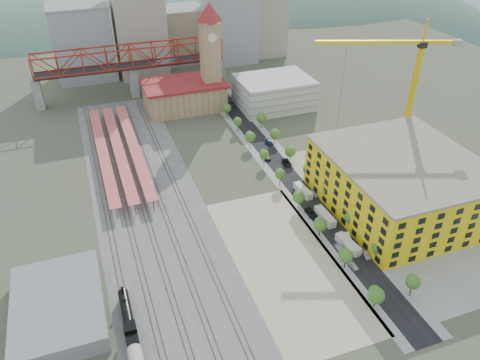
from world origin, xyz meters
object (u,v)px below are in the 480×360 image
object	(u,v)px
site_trailer_b	(348,244)
site_trailer_d	(303,191)
site_trailer_a	(348,244)
site_trailer_c	(325,217)
locomotive	(129,321)
tower_crane	(406,78)
clock_tower	(210,47)
construction_building	(401,183)
car_0	(353,265)

from	to	relation	value
site_trailer_b	site_trailer_d	distance (m)	30.17
site_trailer_a	site_trailer_c	size ratio (longest dim) A/B	0.89
site_trailer_a	site_trailer_c	xyz separation A→B (m)	(0.00, 14.12, 0.15)
locomotive	tower_crane	distance (m)	123.84
clock_tower	site_trailer_a	size ratio (longest dim) A/B	5.92
site_trailer_a	site_trailer_b	world-z (taller)	site_trailer_b
construction_building	car_0	bearing A→B (deg)	-144.69
construction_building	site_trailer_d	world-z (taller)	construction_building
clock_tower	car_0	distance (m)	123.84
clock_tower	site_trailer_b	bearing A→B (deg)	-85.94
site_trailer_a	car_0	xyz separation A→B (m)	(-3.00, -7.96, -0.48)
clock_tower	site_trailer_c	xyz separation A→B (m)	(8.00, -98.46, -27.34)
site_trailer_d	site_trailer_a	bearing A→B (deg)	-96.81
locomotive	clock_tower	bearing A→B (deg)	64.24
site_trailer_c	clock_tower	bearing A→B (deg)	92.54
construction_building	locomotive	xyz separation A→B (m)	(-92.00, -20.22, -7.30)
construction_building	site_trailer_b	size ratio (longest dim) A/B	5.36
clock_tower	car_0	size ratio (longest dim) A/B	12.35
construction_building	site_trailer_c	world-z (taller)	construction_building
tower_crane	clock_tower	bearing A→B (deg)	125.78
tower_crane	site_trailer_b	size ratio (longest dim) A/B	5.68
locomotive	site_trailer_a	size ratio (longest dim) A/B	2.58
site_trailer_c	construction_building	bearing A→B (deg)	-5.47
locomotive	site_trailer_c	distance (m)	69.50
site_trailer_d	car_0	size ratio (longest dim) A/B	2.17
site_trailer_b	site_trailer_d	world-z (taller)	site_trailer_b
site_trailer_b	site_trailer_a	bearing A→B (deg)	81.18
locomotive	tower_crane	bearing A→B (deg)	23.93
locomotive	site_trailer_c	xyz separation A→B (m)	(66.00, 21.75, -0.76)
locomotive	site_trailer_d	xyz separation A→B (m)	(66.00, 37.64, -0.86)
locomotive	site_trailer_d	bearing A→B (deg)	29.70
tower_crane	site_trailer_d	world-z (taller)	tower_crane
tower_crane	site_trailer_a	distance (m)	67.81
construction_building	car_0	world-z (taller)	construction_building
construction_building	tower_crane	world-z (taller)	tower_crane
construction_building	car_0	size ratio (longest dim) A/B	12.02
clock_tower	locomotive	size ratio (longest dim) A/B	2.29
tower_crane	site_trailer_d	distance (m)	55.09
site_trailer_b	car_0	distance (m)	8.37
construction_building	site_trailer_a	distance (m)	30.03
site_trailer_b	locomotive	bearing A→B (deg)	177.64
clock_tower	locomotive	bearing A→B (deg)	-115.76
construction_building	locomotive	bearing A→B (deg)	-167.61
site_trailer_a	clock_tower	bearing A→B (deg)	112.03
site_trailer_b	site_trailer_c	size ratio (longest dim) A/B	0.96
tower_crane	site_trailer_c	xyz separation A→B (m)	(-43.60, -26.88, -31.74)
site_trailer_c	car_0	bearing A→B (deg)	-99.85
clock_tower	construction_building	xyz separation A→B (m)	(34.00, -99.99, -19.29)
tower_crane	construction_building	bearing A→B (deg)	-121.78
car_0	clock_tower	bearing A→B (deg)	87.11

